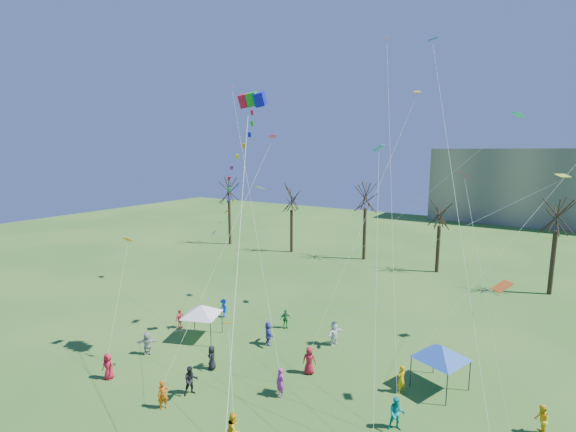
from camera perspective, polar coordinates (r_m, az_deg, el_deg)
The scene contains 6 objects.
bare_tree_row at distance 50.12m, azimuth 21.26°, elevation 0.45°, with size 67.71×8.74×10.98m.
big_box_kite at distance 24.65m, azimuth -7.21°, elevation 5.60°, with size 4.69×6.81×20.26m.
canopy_tent_white at distance 32.54m, azimuth -12.19°, elevation -12.93°, with size 3.42×3.42×2.74m.
canopy_tent_blue at distance 27.36m, azimuth 20.96°, elevation -17.61°, with size 3.52×3.52×2.83m.
festival_crowd at distance 26.51m, azimuth 0.86°, elevation -21.66°, with size 25.90×13.69×1.86m.
small_kites_aloft at distance 27.38m, azimuth 10.76°, elevation 6.46°, with size 31.37×20.55×33.14m.
Camera 1 is at (11.42, -13.17, 14.46)m, focal length 25.00 mm.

